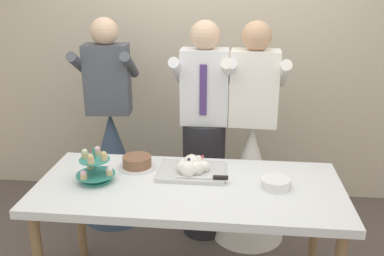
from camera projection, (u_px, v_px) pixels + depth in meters
name	position (u px, v px, depth m)	size (l,w,h in m)	color
rear_wall	(208.00, 37.00, 3.64)	(5.20, 0.10, 2.90)	beige
dessert_table	(189.00, 196.00, 2.50)	(1.80, 0.80, 0.78)	silver
cupcake_stand	(95.00, 168.00, 2.49)	(0.23, 0.23, 0.21)	teal
main_cake_tray	(192.00, 167.00, 2.60)	(0.44, 0.31, 0.12)	silver
plate_stack	(276.00, 183.00, 2.43)	(0.18, 0.18, 0.05)	white
round_cake	(137.00, 162.00, 2.69)	(0.24, 0.24, 0.08)	white
person_groom	(204.00, 144.00, 3.16)	(0.46, 0.49, 1.66)	#232328
person_bride	(250.00, 167.00, 3.17)	(0.56, 0.56, 1.66)	white
person_guest	(112.00, 152.00, 3.45)	(0.56, 0.56, 1.66)	#334760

